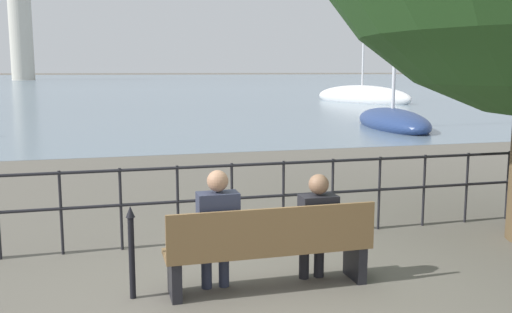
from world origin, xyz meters
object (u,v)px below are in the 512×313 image
object	(u,v)px
seated_person_right	(317,223)
harbor_lighthouse	(21,32)
sailboat_0	(362,97)
sailboat_2	(392,120)
closed_umbrella	(131,247)
park_bench	(271,248)
seated_person_left	(217,226)

from	to	relation	value
seated_person_right	harbor_lighthouse	bearing A→B (deg)	97.91
sailboat_0	sailboat_2	bearing A→B (deg)	-134.20
seated_person_right	closed_umbrella	size ratio (longest dim) A/B	1.26
sailboat_2	sailboat_0	bearing A→B (deg)	78.28
seated_person_right	closed_umbrella	bearing A→B (deg)	178.01
seated_person_right	sailboat_0	distance (m)	35.97
seated_person_right	closed_umbrella	distance (m)	1.93
park_bench	sailboat_0	distance (m)	36.29
seated_person_left	closed_umbrella	distance (m)	0.87
seated_person_left	seated_person_right	size ratio (longest dim) A/B	1.08
park_bench	seated_person_right	xyz separation A→B (m)	(0.54, 0.08, 0.21)
harbor_lighthouse	seated_person_right	bearing A→B (deg)	-82.09
park_bench	closed_umbrella	size ratio (longest dim) A/B	2.29
seated_person_left	closed_umbrella	size ratio (longest dim) A/B	1.35
sailboat_0	seated_person_left	bearing A→B (deg)	-140.14
closed_umbrella	sailboat_0	size ratio (longest dim) A/B	0.09
closed_umbrella	sailboat_2	distance (m)	18.46
seated_person_right	harbor_lighthouse	xyz separation A→B (m)	(-19.38, 139.49, 10.38)
park_bench	closed_umbrella	distance (m)	1.40
park_bench	harbor_lighthouse	size ratio (longest dim) A/B	0.09
sailboat_2	harbor_lighthouse	bearing A→B (deg)	113.15
park_bench	harbor_lighthouse	bearing A→B (deg)	97.69
seated_person_left	closed_umbrella	xyz separation A→B (m)	(-0.85, 0.07, -0.17)
closed_umbrella	harbor_lighthouse	distance (m)	140.91
seated_person_right	sailboat_0	size ratio (longest dim) A/B	0.11
park_bench	seated_person_left	xyz separation A→B (m)	(-0.54, 0.08, 0.25)
sailboat_0	harbor_lighthouse	xyz separation A→B (m)	(-35.40, 107.29, 10.66)
seated_person_left	sailboat_2	bearing A→B (deg)	55.90
seated_person_left	seated_person_right	bearing A→B (deg)	0.24
sailboat_0	harbor_lighthouse	world-z (taller)	harbor_lighthouse
closed_umbrella	sailboat_0	distance (m)	36.81
seated_person_left	closed_umbrella	bearing A→B (deg)	175.21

